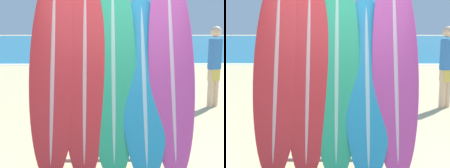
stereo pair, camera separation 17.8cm
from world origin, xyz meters
TOP-DOWN VIEW (x-y plane):
  - ocean_water at (0.00, 40.51)m, footprint 120.00×60.00m
  - surfboard_rack at (-0.14, 0.30)m, footprint 1.68×0.04m
  - surfboard_slot_0 at (-0.82, 0.38)m, footprint 0.54×0.90m
  - surfboard_slot_1 at (-0.46, 0.37)m, footprint 0.50×0.87m
  - surfboard_slot_2 at (-0.14, 0.41)m, footprint 0.53×0.94m
  - surfboard_slot_3 at (0.21, 0.35)m, footprint 0.54×0.94m
  - surfboard_slot_4 at (0.52, 0.40)m, footprint 0.53×0.95m
  - person_near_water at (2.05, 3.27)m, footprint 0.29×0.26m
  - person_mid_beach at (1.09, 7.30)m, footprint 0.29×0.23m
  - person_far_left at (1.07, 5.62)m, footprint 0.22×0.27m

SIDE VIEW (x-z plane):
  - ocean_water at x=0.00m, z-range 0.00..0.01m
  - surfboard_rack at x=-0.14m, z-range 0.03..0.89m
  - person_far_left at x=1.07m, z-range 0.07..1.69m
  - person_near_water at x=2.05m, z-range 0.08..1.75m
  - person_mid_beach at x=1.09m, z-range 0.08..1.77m
  - surfboard_slot_3 at x=0.21m, z-range 0.00..2.05m
  - surfboard_slot_1 at x=-0.46m, z-range 0.00..2.30m
  - surfboard_slot_0 at x=-0.82m, z-range 0.00..2.36m
  - surfboard_slot_2 at x=-0.14m, z-range 0.00..2.41m
  - surfboard_slot_4 at x=0.52m, z-range 0.00..2.45m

